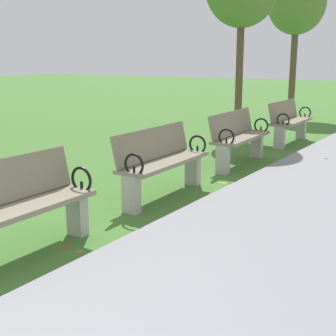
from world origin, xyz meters
TOP-DOWN VIEW (x-y plane):
  - park_bench_2 at (-0.50, 2.38)m, footprint 0.48×1.60m
  - park_bench_3 at (-0.50, 4.72)m, footprint 0.52×1.61m
  - park_bench_4 at (-0.50, 7.02)m, footprint 0.54×1.62m
  - park_bench_5 at (-0.50, 9.51)m, footprint 0.52×1.61m
  - tree_2 at (-2.14, 14.31)m, footprint 1.74×1.74m
  - scattered_leaves at (-0.16, 3.99)m, footprint 5.51×14.27m

SIDE VIEW (x-z plane):
  - scattered_leaves at x=-0.16m, z-range 0.00..0.02m
  - park_bench_2 at x=-0.50m, z-range 0.04..0.93m
  - park_bench_3 at x=-0.50m, z-range 0.04..0.93m
  - park_bench_4 at x=-0.50m, z-range 0.04..0.93m
  - park_bench_5 at x=-0.50m, z-range 0.04..0.93m
  - tree_2 at x=-2.14m, z-range 1.20..5.58m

